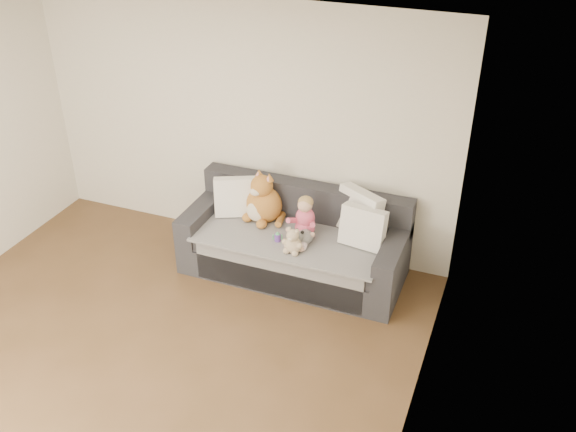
# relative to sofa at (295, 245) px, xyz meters

# --- Properties ---
(room_shell) EXTENTS (5.00, 5.00, 5.00)m
(room_shell) POSITION_rel_sofa_xyz_m (-0.76, -1.64, 0.99)
(room_shell) COLOR brown
(room_shell) RESTS_ON ground
(sofa) EXTENTS (2.20, 0.94, 0.85)m
(sofa) POSITION_rel_sofa_xyz_m (0.00, 0.00, 0.00)
(sofa) COLOR #28292D
(sofa) RESTS_ON ground
(cushion_left) EXTENTS (0.48, 0.36, 0.42)m
(cushion_left) POSITION_rel_sofa_xyz_m (-0.68, 0.09, 0.36)
(cushion_left) COLOR silver
(cushion_left) RESTS_ON sofa
(cushion_right_back) EXTENTS (0.53, 0.43, 0.46)m
(cushion_right_back) POSITION_rel_sofa_xyz_m (0.58, 0.21, 0.39)
(cushion_right_back) COLOR silver
(cushion_right_back) RESTS_ON sofa
(cushion_right_front) EXTENTS (0.45, 0.25, 0.41)m
(cushion_right_front) POSITION_rel_sofa_xyz_m (0.68, -0.00, 0.36)
(cushion_right_front) COLOR silver
(cushion_right_front) RESTS_ON sofa
(toddler) EXTENTS (0.30, 0.43, 0.42)m
(toddler) POSITION_rel_sofa_xyz_m (0.11, -0.05, 0.34)
(toddler) COLOR #DD4E76
(toddler) RESTS_ON sofa
(plush_cat) EXTENTS (0.43, 0.39, 0.57)m
(plush_cat) POSITION_rel_sofa_xyz_m (-0.38, 0.09, 0.37)
(plush_cat) COLOR #A26224
(plush_cat) RESTS_ON sofa
(teddy_bear) EXTENTS (0.21, 0.16, 0.27)m
(teddy_bear) POSITION_rel_sofa_xyz_m (0.11, -0.36, 0.27)
(teddy_bear) COLOR tan
(teddy_bear) RESTS_ON sofa
(plush_cow) EXTENTS (0.16, 0.24, 0.20)m
(plush_cow) POSITION_rel_sofa_xyz_m (0.16, -0.19, 0.24)
(plush_cow) COLOR white
(plush_cow) RESTS_ON sofa
(sippy_cup) EXTENTS (0.09, 0.08, 0.11)m
(sippy_cup) POSITION_rel_sofa_xyz_m (-0.09, -0.24, 0.22)
(sippy_cup) COLOR #673DA9
(sippy_cup) RESTS_ON sofa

